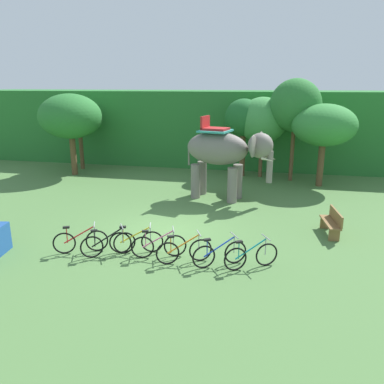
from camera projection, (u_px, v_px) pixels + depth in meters
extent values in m
plane|color=#4C753D|center=(166.00, 233.00, 13.85)|extent=(80.00, 80.00, 0.00)
cube|color=#28702D|center=(221.00, 127.00, 26.23)|extent=(36.00, 6.00, 4.73)
cylinder|color=brown|center=(82.00, 152.00, 24.02)|extent=(0.25, 0.25, 2.16)
ellipsoid|color=#338438|center=(79.00, 119.00, 23.47)|extent=(2.73, 2.73, 2.07)
cylinder|color=brown|center=(74.00, 156.00, 22.48)|extent=(0.34, 0.34, 2.26)
ellipsoid|color=#28702D|center=(70.00, 116.00, 21.87)|extent=(3.53, 3.53, 2.53)
cylinder|color=brown|center=(242.00, 155.00, 22.13)|extent=(0.32, 0.32, 2.41)
ellipsoid|color=#1E6028|center=(244.00, 118.00, 21.55)|extent=(2.10, 2.10, 2.08)
cylinder|color=brown|center=(261.00, 159.00, 22.01)|extent=(0.21, 0.21, 2.07)
ellipsoid|color=#3D8E42|center=(263.00, 120.00, 21.42)|extent=(2.74, 2.74, 2.55)
cylinder|color=brown|center=(292.00, 155.00, 21.02)|extent=(0.22, 0.22, 2.82)
ellipsoid|color=#28702D|center=(295.00, 105.00, 20.30)|extent=(2.71, 2.71, 2.79)
cylinder|color=brown|center=(320.00, 165.00, 19.94)|extent=(0.32, 0.32, 2.21)
ellipsoid|color=#338438|center=(324.00, 125.00, 19.38)|extent=(3.23, 3.23, 2.12)
ellipsoid|color=slate|center=(217.00, 148.00, 17.49)|extent=(3.14, 2.00, 1.50)
cylinder|color=slate|center=(238.00, 181.00, 17.88)|extent=(0.44, 0.44, 1.60)
cylinder|color=slate|center=(232.00, 185.00, 17.21)|extent=(0.44, 0.44, 1.60)
cylinder|color=slate|center=(202.00, 178.00, 18.61)|extent=(0.44, 0.44, 1.60)
cylinder|color=slate|center=(196.00, 181.00, 17.93)|extent=(0.44, 0.44, 1.60)
ellipsoid|color=slate|center=(260.00, 146.00, 16.62)|extent=(1.29, 1.22, 1.10)
ellipsoid|color=slate|center=(261.00, 142.00, 17.21)|extent=(0.34, 0.85, 0.96)
ellipsoid|color=slate|center=(253.00, 146.00, 16.12)|extent=(0.34, 0.85, 0.96)
cylinder|color=slate|center=(270.00, 167.00, 16.68)|extent=(0.26, 0.26, 1.40)
cone|color=beige|center=(270.00, 158.00, 16.80)|extent=(0.58, 0.24, 0.21)
cone|color=beige|center=(268.00, 160.00, 16.41)|extent=(0.58, 0.24, 0.21)
cube|color=teal|center=(215.00, 131.00, 17.32)|extent=(1.56, 1.58, 0.08)
cube|color=#B22323|center=(215.00, 129.00, 17.29)|extent=(1.27, 1.12, 0.10)
cube|color=#B22323|center=(205.00, 122.00, 17.42)|extent=(0.29, 0.90, 0.56)
cylinder|color=slate|center=(189.00, 156.00, 18.18)|extent=(0.08, 0.08, 0.90)
torus|color=black|center=(64.00, 243.00, 12.07)|extent=(0.67, 0.33, 0.71)
torus|color=black|center=(97.00, 241.00, 12.26)|extent=(0.67, 0.33, 0.71)
cylinder|color=red|center=(79.00, 235.00, 12.09)|extent=(0.91, 0.42, 0.54)
cylinder|color=red|center=(67.00, 235.00, 12.02)|extent=(0.03, 0.03, 0.52)
cube|color=black|center=(66.00, 227.00, 11.95)|extent=(0.22, 0.17, 0.06)
cylinder|color=#9E9EA3|center=(95.00, 233.00, 12.17)|extent=(0.03, 0.03, 0.55)
cylinder|color=#9E9EA3|center=(94.00, 225.00, 12.10)|extent=(0.23, 0.49, 0.03)
torus|color=black|center=(92.00, 247.00, 11.79)|extent=(0.64, 0.41, 0.71)
torus|color=black|center=(124.00, 243.00, 12.10)|extent=(0.64, 0.41, 0.71)
cylinder|color=black|center=(107.00, 237.00, 11.87)|extent=(0.86, 0.54, 0.54)
cylinder|color=black|center=(95.00, 239.00, 11.75)|extent=(0.03, 0.03, 0.52)
cube|color=black|center=(94.00, 231.00, 11.68)|extent=(0.22, 0.19, 0.06)
cylinder|color=#9E9EA3|center=(122.00, 235.00, 12.01)|extent=(0.03, 0.03, 0.55)
cylinder|color=#9E9EA3|center=(122.00, 227.00, 11.93)|extent=(0.29, 0.46, 0.03)
torus|color=black|center=(120.00, 243.00, 12.12)|extent=(0.70, 0.24, 0.71)
torus|color=black|center=(152.00, 242.00, 12.18)|extent=(0.70, 0.24, 0.71)
cylinder|color=yellow|center=(135.00, 235.00, 12.08)|extent=(0.94, 0.31, 0.54)
cylinder|color=yellow|center=(123.00, 235.00, 12.05)|extent=(0.03, 0.03, 0.52)
cube|color=black|center=(123.00, 227.00, 11.98)|extent=(0.22, 0.15, 0.06)
cylinder|color=#9E9EA3|center=(150.00, 234.00, 12.10)|extent=(0.03, 0.03, 0.55)
cylinder|color=#9E9EA3|center=(150.00, 225.00, 12.03)|extent=(0.17, 0.51, 0.03)
torus|color=black|center=(143.00, 247.00, 11.77)|extent=(0.69, 0.28, 0.71)
torus|color=black|center=(175.00, 246.00, 11.89)|extent=(0.69, 0.28, 0.71)
cylinder|color=pink|center=(158.00, 239.00, 11.76)|extent=(0.93, 0.36, 0.54)
cylinder|color=pink|center=(146.00, 239.00, 11.71)|extent=(0.03, 0.03, 0.52)
cube|color=black|center=(145.00, 231.00, 11.64)|extent=(0.22, 0.16, 0.06)
cylinder|color=#9E9EA3|center=(173.00, 237.00, 11.80)|extent=(0.03, 0.03, 0.55)
cylinder|color=#9E9EA3|center=(173.00, 229.00, 11.73)|extent=(0.20, 0.50, 0.03)
torus|color=black|center=(168.00, 253.00, 11.35)|extent=(0.66, 0.35, 0.71)
torus|color=black|center=(200.00, 250.00, 11.57)|extent=(0.66, 0.35, 0.71)
cylinder|color=orange|center=(183.00, 244.00, 11.39)|extent=(0.90, 0.45, 0.54)
cylinder|color=orange|center=(171.00, 245.00, 11.30)|extent=(0.03, 0.03, 0.52)
cube|color=black|center=(171.00, 237.00, 11.23)|extent=(0.22, 0.18, 0.06)
cylinder|color=#9E9EA3|center=(199.00, 242.00, 11.48)|extent=(0.03, 0.03, 0.55)
cylinder|color=#9E9EA3|center=(199.00, 233.00, 11.41)|extent=(0.25, 0.48, 0.03)
torus|color=black|center=(204.00, 257.00, 11.11)|extent=(0.64, 0.40, 0.71)
torus|color=black|center=(235.00, 252.00, 11.42)|extent=(0.64, 0.40, 0.71)
cylinder|color=blue|center=(219.00, 247.00, 11.19)|extent=(0.86, 0.53, 0.54)
cylinder|color=blue|center=(207.00, 248.00, 11.07)|extent=(0.03, 0.03, 0.52)
cube|color=black|center=(207.00, 240.00, 11.00)|extent=(0.22, 0.19, 0.06)
cylinder|color=#9E9EA3|center=(234.00, 244.00, 11.33)|extent=(0.03, 0.03, 0.55)
cylinder|color=#9E9EA3|center=(234.00, 235.00, 11.25)|extent=(0.29, 0.46, 0.03)
torus|color=black|center=(235.00, 259.00, 10.97)|extent=(0.64, 0.40, 0.71)
torus|color=black|center=(267.00, 255.00, 11.27)|extent=(0.64, 0.40, 0.71)
cylinder|color=teal|center=(251.00, 249.00, 11.04)|extent=(0.86, 0.52, 0.54)
cylinder|color=teal|center=(239.00, 250.00, 10.93)|extent=(0.03, 0.03, 0.52)
cube|color=black|center=(239.00, 242.00, 10.86)|extent=(0.22, 0.19, 0.06)
cylinder|color=#9E9EA3|center=(266.00, 246.00, 11.18)|extent=(0.03, 0.03, 0.55)
cylinder|color=#9E9EA3|center=(266.00, 237.00, 11.10)|extent=(0.29, 0.47, 0.03)
cube|color=brown|center=(330.00, 222.00, 13.60)|extent=(0.59, 1.54, 0.06)
cube|color=brown|center=(336.00, 216.00, 13.52)|extent=(0.25, 1.50, 0.40)
cube|color=brown|center=(334.00, 235.00, 13.09)|extent=(0.37, 0.13, 0.45)
cube|color=brown|center=(325.00, 223.00, 14.24)|extent=(0.37, 0.13, 0.45)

